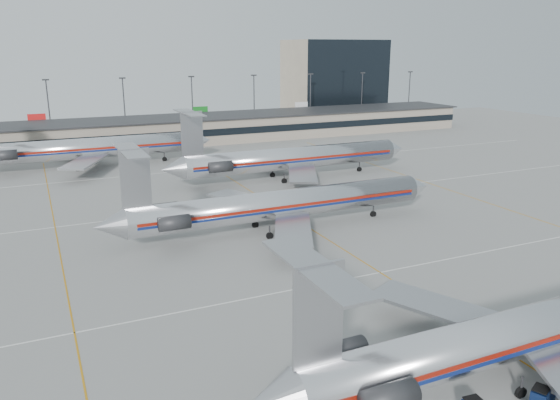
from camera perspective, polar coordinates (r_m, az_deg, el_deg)
ground at (r=51.08m, az=16.91°, el=-11.29°), size 260.00×260.00×0.00m
apron_markings at (r=58.13m, az=10.41°, el=-7.45°), size 160.00×0.15×0.02m
terminal at (r=136.52m, az=-11.11°, el=7.18°), size 162.00×17.00×6.25m
light_mast_row at (r=149.47m, az=-12.52°, el=9.91°), size 163.60×0.40×15.28m
distant_building at (r=186.77m, az=5.61°, el=12.48°), size 30.00×20.00×25.00m
jet_foreground at (r=42.86m, az=23.77°, el=-12.51°), size 43.23×25.46×11.32m
jet_second_row at (r=68.73m, az=-0.38°, el=-0.47°), size 45.87×27.01×12.01m
jet_third_row at (r=96.49m, az=0.97°, el=4.39°), size 47.11×28.98×12.88m
jet_back_row at (r=112.29m, az=-19.57°, el=5.13°), size 48.12×29.60×13.16m
tug_center at (r=40.81m, az=25.63°, el=-18.32°), size 2.34×1.82×1.70m
ramp_worker_near at (r=47.83m, az=25.37°, el=-13.11°), size 0.65×0.64×1.51m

